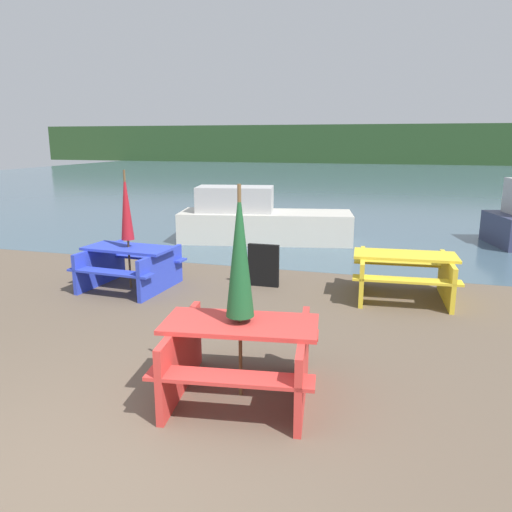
# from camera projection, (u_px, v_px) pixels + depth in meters

# --- Properties ---
(ground_plane) EXTENTS (60.00, 60.00, 0.00)m
(ground_plane) POSITION_uv_depth(u_px,v_px,m) (68.00, 489.00, 3.69)
(ground_plane) COLOR brown
(water) EXTENTS (60.00, 50.00, 0.00)m
(water) POSITION_uv_depth(u_px,v_px,m) (368.00, 178.00, 33.26)
(water) COLOR #425B6B
(water) RESTS_ON ground_plane
(far_treeline) EXTENTS (80.00, 1.60, 4.00)m
(far_treeline) POSITION_uv_depth(u_px,v_px,m) (382.00, 144.00, 51.49)
(far_treeline) COLOR #284723
(far_treeline) RESTS_ON water
(picnic_table_red) EXTENTS (1.69, 1.58, 0.78)m
(picnic_table_red) POSITION_uv_depth(u_px,v_px,m) (240.00, 352.00, 4.95)
(picnic_table_red) COLOR red
(picnic_table_red) RESTS_ON ground_plane
(picnic_table_blue) EXTENTS (1.59, 1.47, 0.73)m
(picnic_table_blue) POSITION_uv_depth(u_px,v_px,m) (130.00, 264.00, 8.59)
(picnic_table_blue) COLOR blue
(picnic_table_blue) RESTS_ON ground_plane
(picnic_table_yellow) EXTENTS (1.70, 1.49, 0.73)m
(picnic_table_yellow) POSITION_uv_depth(u_px,v_px,m) (404.00, 271.00, 8.03)
(picnic_table_yellow) COLOR yellow
(picnic_table_yellow) RESTS_ON ground_plane
(umbrella_darkgreen) EXTENTS (0.28, 0.28, 2.12)m
(umbrella_darkgreen) POSITION_uv_depth(u_px,v_px,m) (240.00, 253.00, 4.72)
(umbrella_darkgreen) COLOR brown
(umbrella_darkgreen) RESTS_ON ground_plane
(umbrella_crimson) EXTENTS (0.22, 0.22, 2.03)m
(umbrella_crimson) POSITION_uv_depth(u_px,v_px,m) (126.00, 206.00, 8.36)
(umbrella_crimson) COLOR brown
(umbrella_crimson) RESTS_ON ground_plane
(boat) EXTENTS (4.44, 2.14, 1.37)m
(boat) POSITION_uv_depth(u_px,v_px,m) (259.00, 221.00, 12.52)
(boat) COLOR beige
(boat) RESTS_ON water
(signboard) EXTENTS (0.55, 0.08, 0.75)m
(signboard) POSITION_uv_depth(u_px,v_px,m) (264.00, 265.00, 8.70)
(signboard) COLOR black
(signboard) RESTS_ON ground_plane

